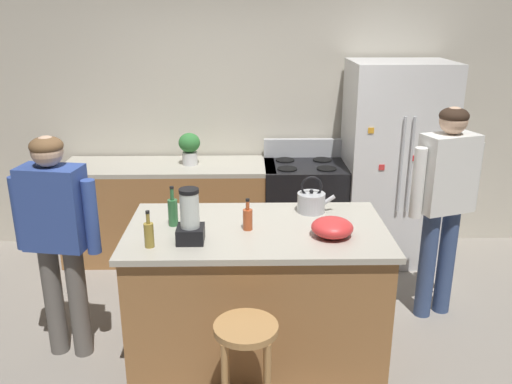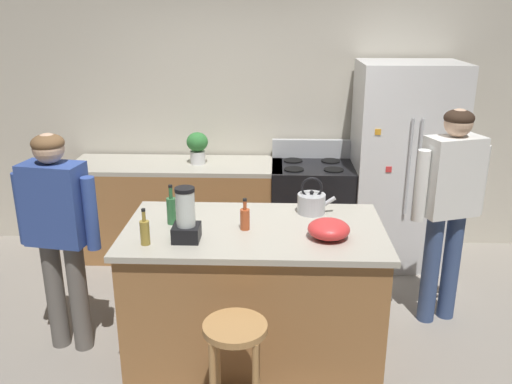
{
  "view_description": "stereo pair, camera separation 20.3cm",
  "coord_description": "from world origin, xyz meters",
  "px_view_note": "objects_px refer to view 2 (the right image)",
  "views": [
    {
      "loc": [
        -0.07,
        -3.33,
        2.32
      ],
      "look_at": [
        0.0,
        0.3,
        1.08
      ],
      "focal_mm": 37.84,
      "sensor_mm": 36.0,
      "label": 1
    },
    {
      "loc": [
        0.14,
        -3.33,
        2.32
      ],
      "look_at": [
        0.0,
        0.3,
        1.08
      ],
      "focal_mm": 37.84,
      "sensor_mm": 36.0,
      "label": 2
    }
  ],
  "objects_px": {
    "blender_appliance": "(186,218)",
    "bottle_vinegar": "(145,231)",
    "mixing_bowl": "(329,229)",
    "bottle_olive_oil": "(172,210)",
    "kitchen_island": "(254,289)",
    "tea_kettle": "(312,202)",
    "refrigerator": "(403,166)",
    "person_by_island_left": "(58,224)",
    "bottle_cooking_sauce": "(245,218)",
    "potted_plant": "(197,146)",
    "stove_range": "(311,211)",
    "person_by_sink_right": "(449,197)",
    "bar_stool": "(235,348)"
  },
  "relations": [
    {
      "from": "blender_appliance",
      "to": "bottle_vinegar",
      "type": "height_order",
      "value": "blender_appliance"
    },
    {
      "from": "bottle_vinegar",
      "to": "mixing_bowl",
      "type": "bearing_deg",
      "value": 7.07
    },
    {
      "from": "bottle_olive_oil",
      "to": "kitchen_island",
      "type": "bearing_deg",
      "value": -5.46
    },
    {
      "from": "blender_appliance",
      "to": "tea_kettle",
      "type": "distance_m",
      "value": 0.97
    },
    {
      "from": "kitchen_island",
      "to": "refrigerator",
      "type": "bearing_deg",
      "value": 48.8
    },
    {
      "from": "person_by_island_left",
      "to": "mixing_bowl",
      "type": "height_order",
      "value": "person_by_island_left"
    },
    {
      "from": "refrigerator",
      "to": "bottle_cooking_sauce",
      "type": "relative_size",
      "value": 8.72
    },
    {
      "from": "potted_plant",
      "to": "bottle_cooking_sauce",
      "type": "distance_m",
      "value": 1.67
    },
    {
      "from": "bottle_vinegar",
      "to": "person_by_island_left",
      "type": "bearing_deg",
      "value": 158.41
    },
    {
      "from": "refrigerator",
      "to": "person_by_island_left",
      "type": "bearing_deg",
      "value": -149.78
    },
    {
      "from": "stove_range",
      "to": "bottle_cooking_sauce",
      "type": "height_order",
      "value": "bottle_cooking_sauce"
    },
    {
      "from": "bottle_olive_oil",
      "to": "bottle_vinegar",
      "type": "bearing_deg",
      "value": -106.49
    },
    {
      "from": "bottle_olive_oil",
      "to": "potted_plant",
      "type": "bearing_deg",
      "value": 91.29
    },
    {
      "from": "person_by_sink_right",
      "to": "tea_kettle",
      "type": "height_order",
      "value": "person_by_sink_right"
    },
    {
      "from": "bottle_vinegar",
      "to": "tea_kettle",
      "type": "relative_size",
      "value": 0.86
    },
    {
      "from": "blender_appliance",
      "to": "tea_kettle",
      "type": "xyz_separation_m",
      "value": [
        0.82,
        0.51,
        -0.07
      ]
    },
    {
      "from": "blender_appliance",
      "to": "bottle_olive_oil",
      "type": "height_order",
      "value": "blender_appliance"
    },
    {
      "from": "stove_range",
      "to": "bottle_cooking_sauce",
      "type": "distance_m",
      "value": 1.73
    },
    {
      "from": "person_by_sink_right",
      "to": "refrigerator",
      "type": "bearing_deg",
      "value": 95.48
    },
    {
      "from": "person_by_island_left",
      "to": "blender_appliance",
      "type": "relative_size",
      "value": 4.5
    },
    {
      "from": "blender_appliance",
      "to": "tea_kettle",
      "type": "bearing_deg",
      "value": 32.07
    },
    {
      "from": "stove_range",
      "to": "bottle_cooking_sauce",
      "type": "relative_size",
      "value": 5.14
    },
    {
      "from": "person_by_sink_right",
      "to": "blender_appliance",
      "type": "bearing_deg",
      "value": -160.19
    },
    {
      "from": "tea_kettle",
      "to": "bottle_olive_oil",
      "type": "bearing_deg",
      "value": -166.0
    },
    {
      "from": "blender_appliance",
      "to": "bottle_cooking_sauce",
      "type": "distance_m",
      "value": 0.41
    },
    {
      "from": "refrigerator",
      "to": "bottle_cooking_sauce",
      "type": "height_order",
      "value": "refrigerator"
    },
    {
      "from": "person_by_sink_right",
      "to": "bar_stool",
      "type": "xyz_separation_m",
      "value": [
        -1.49,
        -1.22,
        -0.48
      ]
    },
    {
      "from": "blender_appliance",
      "to": "kitchen_island",
      "type": "bearing_deg",
      "value": 27.54
    },
    {
      "from": "stove_range",
      "to": "bar_stool",
      "type": "distance_m",
      "value": 2.37
    },
    {
      "from": "bar_stool",
      "to": "tea_kettle",
      "type": "relative_size",
      "value": 2.45
    },
    {
      "from": "stove_range",
      "to": "person_by_island_left",
      "type": "height_order",
      "value": "person_by_island_left"
    },
    {
      "from": "blender_appliance",
      "to": "bottle_cooking_sauce",
      "type": "xyz_separation_m",
      "value": [
        0.36,
        0.19,
        -0.07
      ]
    },
    {
      "from": "bottle_olive_oil",
      "to": "tea_kettle",
      "type": "height_order",
      "value": "bottle_olive_oil"
    },
    {
      "from": "kitchen_island",
      "to": "person_by_sink_right",
      "type": "height_order",
      "value": "person_by_sink_right"
    },
    {
      "from": "blender_appliance",
      "to": "bottle_cooking_sauce",
      "type": "height_order",
      "value": "blender_appliance"
    },
    {
      "from": "potted_plant",
      "to": "kitchen_island",
      "type": "bearing_deg",
      "value": -68.95
    },
    {
      "from": "mixing_bowl",
      "to": "tea_kettle",
      "type": "xyz_separation_m",
      "value": [
        -0.08,
        0.44,
        0.02
      ]
    },
    {
      "from": "kitchen_island",
      "to": "person_by_island_left",
      "type": "relative_size",
      "value": 1.11
    },
    {
      "from": "person_by_sink_right",
      "to": "stove_range",
      "type": "bearing_deg",
      "value": 130.69
    },
    {
      "from": "bottle_vinegar",
      "to": "bottle_olive_oil",
      "type": "xyz_separation_m",
      "value": [
        0.1,
        0.35,
        0.02
      ]
    },
    {
      "from": "bar_stool",
      "to": "bottle_olive_oil",
      "type": "xyz_separation_m",
      "value": [
        -0.49,
        0.83,
        0.51
      ]
    },
    {
      "from": "blender_appliance",
      "to": "person_by_island_left",
      "type": "bearing_deg",
      "value": 168.35
    },
    {
      "from": "blender_appliance",
      "to": "bottle_vinegar",
      "type": "relative_size",
      "value": 1.48
    },
    {
      "from": "refrigerator",
      "to": "potted_plant",
      "type": "relative_size",
      "value": 6.28
    },
    {
      "from": "bar_stool",
      "to": "bottle_vinegar",
      "type": "height_order",
      "value": "bottle_vinegar"
    },
    {
      "from": "refrigerator",
      "to": "blender_appliance",
      "type": "height_order",
      "value": "refrigerator"
    },
    {
      "from": "person_by_island_left",
      "to": "bar_stool",
      "type": "height_order",
      "value": "person_by_island_left"
    },
    {
      "from": "stove_range",
      "to": "mixing_bowl",
      "type": "height_order",
      "value": "stove_range"
    },
    {
      "from": "person_by_sink_right",
      "to": "bottle_olive_oil",
      "type": "bearing_deg",
      "value": -168.89
    },
    {
      "from": "kitchen_island",
      "to": "mixing_bowl",
      "type": "distance_m",
      "value": 0.73
    }
  ]
}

